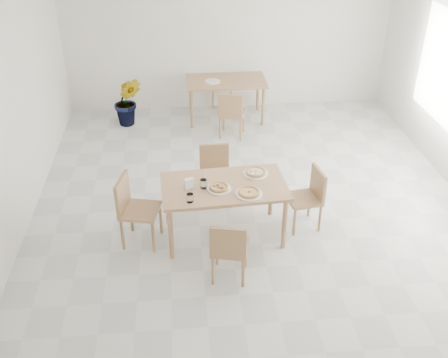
{
  "coord_description": "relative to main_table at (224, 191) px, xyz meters",
  "views": [
    {
      "loc": [
        -0.93,
        -6.0,
        4.12
      ],
      "look_at": [
        -0.45,
        -0.64,
        0.84
      ],
      "focal_mm": 42.0,
      "sensor_mm": 36.0,
      "label": 1
    }
  ],
  "objects": [
    {
      "name": "napkin_holder",
      "position": [
        -0.42,
        -0.05,
        0.15
      ],
      "size": [
        0.14,
        0.11,
        0.14
      ],
      "rotation": [
        0.0,
        0.0,
        0.41
      ],
      "color": "silver",
      "rests_on": "main_table"
    },
    {
      "name": "chair_back_s",
      "position": [
        0.38,
        2.75,
        -0.18
      ],
      "size": [
        0.51,
        0.51,
        0.84
      ],
      "rotation": [
        0.0,
        0.0,
        2.87
      ],
      "color": "tan",
      "rests_on": "ground"
    },
    {
      "name": "pizza_pepperoni",
      "position": [
        -0.07,
        -0.09,
        0.11
      ],
      "size": [
        0.29,
        0.29,
        0.03
      ],
      "rotation": [
        0.0,
        0.0,
        0.3
      ],
      "color": "#E3AA6B",
      "rests_on": "plate_pepperoni"
    },
    {
      "name": "fork_b",
      "position": [
        -0.22,
        0.25,
        0.08
      ],
      "size": [
        0.05,
        0.2,
        0.01
      ],
      "primitive_type": "cube",
      "rotation": [
        0.0,
        0.0,
        -0.15
      ],
      "color": "silver",
      "rests_on": "main_table"
    },
    {
      "name": "chair_back_n",
      "position": [
        0.33,
        4.3,
        -0.18
      ],
      "size": [
        0.42,
        0.42,
        0.84
      ],
      "rotation": [
        0.0,
        0.0,
        0.02
      ],
      "color": "tan",
      "rests_on": "ground"
    },
    {
      "name": "main_table",
      "position": [
        0.0,
        0.0,
        0.0
      ],
      "size": [
        1.57,
        0.95,
        0.75
      ],
      "rotation": [
        0.0,
        0.0,
        0.06
      ],
      "color": "tan",
      "rests_on": "ground"
    },
    {
      "name": "tumbler_a",
      "position": [
        -0.25,
        -0.04,
        0.14
      ],
      "size": [
        0.08,
        0.08,
        0.11
      ],
      "primitive_type": "cylinder",
      "color": "white",
      "rests_on": "main_table"
    },
    {
      "name": "chair_east",
      "position": [
        1.11,
        0.12,
        -0.19
      ],
      "size": [
        0.47,
        0.47,
        0.82
      ],
      "rotation": [
        0.0,
        0.0,
        -1.41
      ],
      "color": "tan",
      "rests_on": "ground"
    },
    {
      "name": "chair_south",
      "position": [
        -0.02,
        -0.85,
        -0.2
      ],
      "size": [
        0.47,
        0.47,
        0.8
      ],
      "rotation": [
        0.0,
        0.0,
        2.93
      ],
      "color": "tan",
      "rests_on": "ground"
    },
    {
      "name": "potted_plant",
      "position": [
        -1.41,
        3.44,
        -0.22
      ],
      "size": [
        0.5,
        0.41,
        0.9
      ],
      "primitive_type": "imported",
      "rotation": [
        0.0,
        0.0,
        -0.02
      ],
      "color": "#24601D",
      "rests_on": "ground"
    },
    {
      "name": "pizza_mushroom",
      "position": [
        0.42,
        0.22,
        0.11
      ],
      "size": [
        0.29,
        0.29,
        0.03
      ],
      "rotation": [
        0.0,
        0.0,
        -0.14
      ],
      "color": "#E3AA6B",
      "rests_on": "plate_mushroom"
    },
    {
      "name": "fork_a",
      "position": [
        -0.45,
        0.02,
        0.08
      ],
      "size": [
        0.05,
        0.2,
        0.01
      ],
      "primitive_type": "cube",
      "rotation": [
        0.0,
        0.0,
        -0.15
      ],
      "color": "silver",
      "rests_on": "main_table"
    },
    {
      "name": "plate_margherita",
      "position": [
        0.28,
        -0.24,
        0.09
      ],
      "size": [
        0.32,
        0.32,
        0.02
      ],
      "primitive_type": "cylinder",
      "color": "white",
      "rests_on": "main_table"
    },
    {
      "name": "plate_empty",
      "position": [
        0.11,
        3.47,
        0.09
      ],
      "size": [
        0.27,
        0.27,
        0.02
      ],
      "primitive_type": "cylinder",
      "color": "white",
      "rests_on": "second_table"
    },
    {
      "name": "chair_north",
      "position": [
        -0.05,
        0.84,
        -0.19
      ],
      "size": [
        0.42,
        0.42,
        0.82
      ],
      "rotation": [
        0.0,
        0.0,
        0.04
      ],
      "color": "tan",
      "rests_on": "ground"
    },
    {
      "name": "pizza_margherita",
      "position": [
        0.28,
        -0.24,
        0.11
      ],
      "size": [
        0.28,
        0.28,
        0.03
      ],
      "rotation": [
        0.0,
        0.0,
        0.06
      ],
      "color": "#E3AA6B",
      "rests_on": "plate_margherita"
    },
    {
      "name": "chair_west",
      "position": [
        -1.11,
        -0.01,
        -0.14
      ],
      "size": [
        0.54,
        0.54,
        0.91
      ],
      "rotation": [
        0.0,
        0.0,
        1.35
      ],
      "color": "tan",
      "rests_on": "ground"
    },
    {
      "name": "tumbler_b",
      "position": [
        -0.42,
        -0.32,
        0.13
      ],
      "size": [
        0.08,
        0.08,
        0.1
      ],
      "primitive_type": "cylinder",
      "color": "white",
      "rests_on": "main_table"
    },
    {
      "name": "second_table",
      "position": [
        0.36,
        3.54,
        -0.01
      ],
      "size": [
        1.42,
        0.81,
        0.75
      ],
      "rotation": [
        0.0,
        0.0,
        -0.0
      ],
      "color": "tan",
      "rests_on": "ground"
    },
    {
      "name": "plate_pepperoni",
      "position": [
        -0.07,
        -0.09,
        0.09
      ],
      "size": [
        0.29,
        0.29,
        0.02
      ],
      "primitive_type": "cylinder",
      "color": "white",
      "rests_on": "main_table"
    },
    {
      "name": "plate_mushroom",
      "position": [
        0.42,
        0.22,
        0.09
      ],
      "size": [
        0.32,
        0.32,
        0.02
      ],
      "primitive_type": "cylinder",
      "color": "white",
      "rests_on": "main_table"
    }
  ]
}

